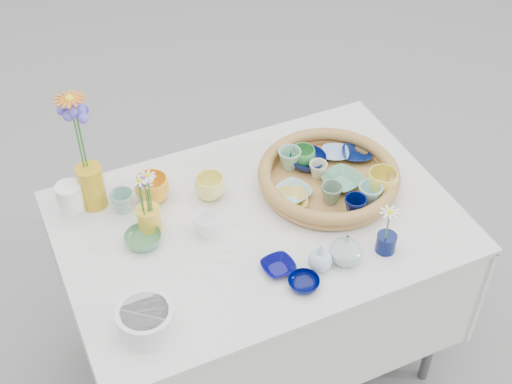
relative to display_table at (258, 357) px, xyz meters
name	(u,v)px	position (x,y,z in m)	size (l,w,h in m)	color
ground	(258,357)	(0.00, 0.00, 0.00)	(80.00, 80.00, 0.00)	gray
display_table	(258,357)	(0.00, 0.00, 0.00)	(1.26, 0.86, 0.77)	silver
wicker_tray	(329,177)	(0.28, 0.05, 0.80)	(0.47, 0.47, 0.08)	brown
tray_ceramic_0	(308,160)	(0.26, 0.16, 0.80)	(0.13, 0.13, 0.04)	#08155A
tray_ceramic_1	(357,154)	(0.43, 0.12, 0.80)	(0.10, 0.10, 0.03)	#061449
tray_ceramic_2	(382,182)	(0.42, -0.06, 0.82)	(0.10, 0.10, 0.08)	yellow
tray_ceramic_3	(342,181)	(0.32, 0.02, 0.80)	(0.12, 0.12, 0.03)	#579A77
tray_ceramic_4	(331,194)	(0.24, -0.04, 0.82)	(0.07, 0.07, 0.07)	slate
tray_ceramic_5	(293,193)	(0.14, 0.04, 0.80)	(0.11, 0.11, 0.03)	#90BEBA
tray_ceramic_6	(290,159)	(0.20, 0.17, 0.82)	(0.08, 0.08, 0.07)	#97CAAE
tray_ceramic_7	(318,170)	(0.26, 0.09, 0.81)	(0.06, 0.06, 0.06)	beige
tray_ceramic_8	(335,154)	(0.37, 0.16, 0.79)	(0.09, 0.09, 0.02)	#90ADDC
tray_ceramic_9	(355,206)	(0.28, -0.12, 0.82)	(0.07, 0.07, 0.07)	#01083E
tray_ceramic_10	(290,200)	(0.12, 0.01, 0.80)	(0.11, 0.11, 0.03)	gold
tray_ceramic_11	(370,195)	(0.35, -0.09, 0.82)	(0.08, 0.08, 0.07)	#8CBFBD
tray_ceramic_12	(303,157)	(0.24, 0.17, 0.82)	(0.09, 0.09, 0.07)	green
loose_ceramic_0	(152,189)	(-0.28, 0.23, 0.81)	(0.11, 0.11, 0.09)	gold
loose_ceramic_1	(210,187)	(-0.10, 0.17, 0.80)	(0.10, 0.10, 0.08)	#FFEC73
loose_ceramic_2	(143,239)	(-0.37, 0.05, 0.78)	(0.12, 0.12, 0.04)	#4C8858
loose_ceramic_3	(206,225)	(-0.17, 0.01, 0.80)	(0.08, 0.08, 0.07)	white
loose_ceramic_4	(278,267)	(-0.03, -0.21, 0.78)	(0.10, 0.10, 0.02)	#050559
loose_ceramic_5	(123,202)	(-0.38, 0.23, 0.80)	(0.08, 0.08, 0.07)	#86B4A7
loose_ceramic_6	(304,283)	(0.00, -0.31, 0.78)	(0.09, 0.09, 0.03)	#000540
fluted_bowl	(146,320)	(-0.46, -0.26, 0.81)	(0.16, 0.16, 0.08)	white
bud_vase_paleblue	(320,256)	(0.08, -0.26, 0.82)	(0.07, 0.07, 0.11)	silver
bud_vase_seafoam	(346,249)	(0.17, -0.27, 0.82)	(0.10, 0.10, 0.10)	#A0BDB5
bud_vase_cobalt	(386,243)	(0.30, -0.28, 0.80)	(0.06, 0.06, 0.06)	#051042
single_daisy	(388,226)	(0.29, -0.29, 0.88)	(0.07, 0.07, 0.13)	white
tall_vase_yellow	(92,186)	(-0.46, 0.29, 0.84)	(0.08, 0.08, 0.16)	gold
gerbera	(77,134)	(-0.47, 0.30, 1.05)	(0.11, 0.11, 0.28)	orange
hydrangea	(82,139)	(-0.46, 0.30, 1.03)	(0.08, 0.08, 0.29)	#3434A5
white_pitcher	(70,199)	(-0.53, 0.28, 0.82)	(0.12, 0.08, 0.11)	white
daisy_cup	(149,218)	(-0.33, 0.11, 0.81)	(0.08, 0.08, 0.08)	yellow
daisy_posy	(145,191)	(-0.33, 0.11, 0.93)	(0.08, 0.08, 0.16)	white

